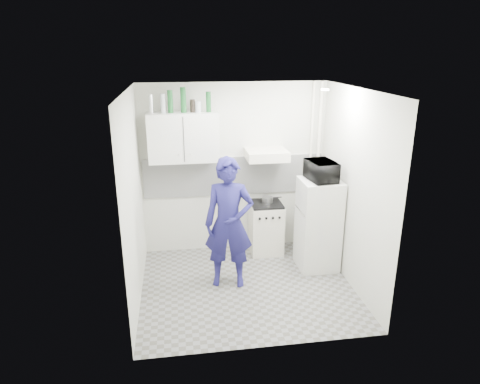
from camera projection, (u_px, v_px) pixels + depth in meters
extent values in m
plane|color=slate|center=(247.00, 286.00, 5.78)|extent=(2.80, 2.80, 0.00)
plane|color=white|center=(248.00, 90.00, 4.95)|extent=(2.80, 2.80, 0.00)
plane|color=beige|center=(234.00, 169.00, 6.53)|extent=(2.80, 0.00, 2.80)
plane|color=beige|center=(133.00, 201.00, 5.17)|extent=(0.00, 2.60, 2.60)
plane|color=beige|center=(353.00, 190.00, 5.56)|extent=(0.00, 2.60, 2.60)
imported|color=#1B1854|center=(229.00, 223.00, 5.59)|extent=(0.71, 0.53, 1.76)
cube|color=silver|center=(266.00, 228.00, 6.66)|extent=(0.49, 0.49, 0.78)
cube|color=silver|center=(318.00, 224.00, 6.11)|extent=(0.55, 0.55, 1.32)
cube|color=black|center=(266.00, 204.00, 6.53)|extent=(0.47, 0.47, 0.03)
cylinder|color=silver|center=(267.00, 200.00, 6.53)|extent=(0.17, 0.17, 0.09)
imported|color=black|center=(322.00, 171.00, 5.86)|extent=(0.53, 0.40, 0.27)
cylinder|color=silver|center=(151.00, 104.00, 5.88)|extent=(0.06, 0.06, 0.26)
cylinder|color=#B2B7BC|center=(163.00, 103.00, 5.90)|extent=(0.07, 0.07, 0.26)
cylinder|color=#144C1E|center=(170.00, 101.00, 5.90)|extent=(0.08, 0.08, 0.31)
cylinder|color=#144C1E|center=(183.00, 100.00, 5.92)|extent=(0.08, 0.08, 0.35)
cylinder|color=black|center=(193.00, 106.00, 5.97)|extent=(0.07, 0.07, 0.18)
cylinder|color=#B2B7BC|center=(198.00, 107.00, 5.98)|extent=(0.08, 0.08, 0.15)
cylinder|color=#144C1E|center=(208.00, 102.00, 5.98)|extent=(0.07, 0.07, 0.28)
cube|color=silver|center=(183.00, 137.00, 6.09)|extent=(1.00, 0.35, 0.70)
cube|color=silver|center=(267.00, 155.00, 6.28)|extent=(0.60, 0.50, 0.14)
cube|color=white|center=(234.00, 176.00, 6.55)|extent=(2.74, 0.03, 0.60)
cylinder|color=silver|center=(317.00, 167.00, 6.64)|extent=(0.05, 0.05, 2.60)
cylinder|color=silver|center=(310.00, 167.00, 6.63)|extent=(0.04, 0.04, 2.60)
cylinder|color=white|center=(325.00, 90.00, 5.28)|extent=(0.10, 0.10, 0.02)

